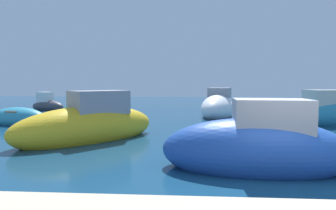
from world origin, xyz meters
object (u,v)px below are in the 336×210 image
object	(u,v)px
moored_boat_3	(332,113)
moored_boat_8	(18,118)
moored_boat_0	(218,107)
moored_boat_9	(316,109)
moored_boat_5	(256,148)
moored_boat_2	(90,125)
moored_boat_6	(47,105)
moored_boat_1	(78,111)

from	to	relation	value
moored_boat_3	moored_boat_8	xyz separation A→B (m)	(-17.14, -1.24, -0.26)
moored_boat_0	moored_boat_9	size ratio (longest dim) A/B	1.72
moored_boat_5	moored_boat_0	bearing A→B (deg)	-88.03
moored_boat_5	moored_boat_9	size ratio (longest dim) A/B	1.48
moored_boat_0	moored_boat_3	distance (m)	6.78
moored_boat_8	moored_boat_5	bearing A→B (deg)	157.55
moored_boat_5	moored_boat_8	distance (m)	12.98
moored_boat_2	moored_boat_5	distance (m)	6.49
moored_boat_6	moored_boat_8	bearing A→B (deg)	-54.36
moored_boat_0	moored_boat_1	xyz separation A→B (m)	(-9.66, -0.86, -0.27)
moored_boat_0	moored_boat_1	world-z (taller)	moored_boat_0
moored_boat_2	moored_boat_9	world-z (taller)	moored_boat_2
moored_boat_6	moored_boat_9	xyz separation A→B (m)	(21.81, -0.20, -0.16)
moored_boat_2	moored_boat_1	bearing A→B (deg)	-109.58
moored_boat_3	moored_boat_5	world-z (taller)	moored_boat_3
moored_boat_6	moored_boat_9	distance (m)	21.81
moored_boat_1	moored_boat_6	xyz separation A→B (m)	(-4.21, 3.94, 0.08)
moored_boat_3	moored_boat_6	size ratio (longest dim) A/B	1.68
moored_boat_1	moored_boat_9	distance (m)	18.00
moored_boat_2	moored_boat_9	xyz separation A→B (m)	(14.01, 11.45, -0.33)
moored_boat_3	moored_boat_8	bearing A→B (deg)	173.81
moored_boat_0	moored_boat_8	bearing A→B (deg)	-50.34
moored_boat_0	moored_boat_1	distance (m)	9.70
moored_boat_0	moored_boat_9	distance (m)	8.45
moored_boat_2	moored_boat_3	world-z (taller)	moored_boat_2
moored_boat_1	moored_boat_2	size ratio (longest dim) A/B	0.68
moored_boat_3	moored_boat_6	bearing A→B (deg)	150.93
moored_boat_0	moored_boat_8	size ratio (longest dim) A/B	1.59
moored_boat_6	moored_boat_8	xyz separation A→B (m)	(2.49, -7.90, -0.09)
moored_boat_6	moored_boat_9	bearing A→B (deg)	17.59
moored_boat_5	moored_boat_2	bearing A→B (deg)	-26.64
moored_boat_3	moored_boat_9	xyz separation A→B (m)	(2.18, 6.46, -0.32)
moored_boat_1	moored_boat_5	bearing A→B (deg)	41.03
moored_boat_1	moored_boat_9	xyz separation A→B (m)	(17.60, 3.74, -0.07)
moored_boat_5	moored_boat_9	xyz separation A→B (m)	(8.45, 14.80, -0.30)
moored_boat_6	moored_boat_2	bearing A→B (deg)	-38.08
moored_boat_1	moored_boat_3	distance (m)	15.67
moored_boat_9	moored_boat_2	bearing A→B (deg)	146.63
moored_boat_1	moored_boat_2	distance (m)	8.51
moored_boat_1	moored_boat_2	xyz separation A→B (m)	(3.59, -7.71, 0.25)
moored_boat_6	moored_boat_8	size ratio (longest dim) A/B	0.94
moored_boat_3	moored_boat_9	bearing A→B (deg)	61.05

